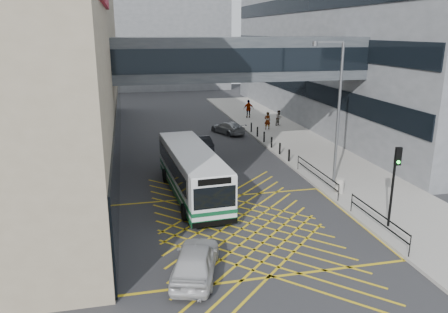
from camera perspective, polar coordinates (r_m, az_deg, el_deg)
ground at (r=21.84m, az=2.33°, el=-9.43°), size 120.00×120.00×0.00m
building_right at (r=51.98m, az=22.34°, el=15.57°), size 24.09×44.00×20.00m
building_far at (r=79.09m, az=-10.74°, el=15.49°), size 28.00×16.00×18.00m
skybridge at (r=32.14m, az=2.15°, el=12.67°), size 20.00×4.10×3.00m
pavement at (r=38.02m, az=9.66°, el=1.64°), size 6.00×54.00×0.16m
box_junction at (r=21.84m, az=2.33°, el=-9.42°), size 12.00×9.00×0.01m
bus at (r=25.59m, az=-4.24°, el=-1.93°), size 3.02×10.19×2.82m
car_white at (r=17.71m, az=-3.76°, el=-13.36°), size 3.00×4.73×1.40m
car_dark at (r=35.62m, az=-3.13°, el=1.80°), size 1.91×4.18×1.27m
car_silver at (r=41.46m, az=0.49°, el=3.83°), size 3.14×4.32×1.24m
traffic_light at (r=22.19m, az=21.41°, el=-2.35°), size 0.31×0.48×4.07m
street_lamp at (r=27.33m, az=14.42°, el=6.53°), size 1.98×0.39×8.69m
litter_bin at (r=26.73m, az=14.83°, el=-3.70°), size 0.51×0.51×0.89m
kerb_railings at (r=25.17m, az=14.98°, el=-4.29°), size 0.05×12.54×1.00m
bollards at (r=36.95m, az=5.74°, el=2.22°), size 0.14×10.14×0.90m
pedestrian_a at (r=42.82m, az=5.69°, el=4.68°), size 0.69×0.51×1.70m
pedestrian_b at (r=44.68m, az=7.19°, el=5.01°), size 0.88×0.77×1.55m
pedestrian_c at (r=48.49m, az=3.23°, el=6.23°), size 1.19×0.61×1.97m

